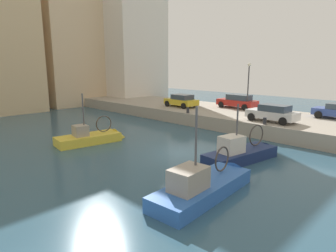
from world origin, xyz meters
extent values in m
plane|color=#2D5166|center=(0.00, 0.00, 0.00)|extent=(80.00, 80.00, 0.00)
cube|color=#9E9384|center=(11.50, 0.00, 0.60)|extent=(9.00, 56.00, 1.20)
cube|color=gold|center=(-3.15, 6.88, 0.00)|extent=(4.91, 2.48, 1.31)
cone|color=gold|center=(-0.48, 6.49, 0.00)|extent=(1.13, 1.74, 1.63)
cube|color=#9E7A51|center=(-3.15, 6.88, 0.59)|extent=(4.70, 2.31, 0.08)
cube|color=gray|center=(-3.71, 6.97, 1.04)|extent=(1.12, 1.17, 0.83)
cylinder|color=#4C4C51|center=(-3.42, 6.92, 2.19)|extent=(0.10, 0.10, 3.20)
torus|color=#3F3833|center=(-1.85, 6.69, 1.34)|extent=(1.29, 0.27, 1.29)
sphere|color=white|center=(-4.40, 8.08, 0.20)|extent=(0.32, 0.32, 0.32)
cube|color=#2D60B7|center=(-4.29, -4.92, 0.00)|extent=(5.89, 2.26, 1.35)
cone|color=#2D60B7|center=(-1.07, -4.69, 0.00)|extent=(1.01, 1.73, 1.68)
cube|color=#896B4C|center=(-4.29, -4.92, 0.61)|extent=(5.65, 2.10, 0.08)
cube|color=gray|center=(-5.39, -4.99, 1.14)|extent=(1.70, 1.25, 0.99)
cylinder|color=#4C4C51|center=(-4.91, -4.96, 2.37)|extent=(0.10, 0.10, 3.53)
torus|color=#3F3833|center=(-2.68, -4.80, 1.34)|extent=(1.26, 0.17, 1.25)
sphere|color=white|center=(-6.09, -4.02, 0.20)|extent=(0.32, 0.32, 0.32)
cube|color=navy|center=(1.24, -3.54, 0.00)|extent=(5.40, 2.45, 1.39)
cone|color=navy|center=(4.16, -3.99, 0.00)|extent=(1.12, 1.63, 1.51)
cube|color=#B2A893|center=(1.24, -3.54, 0.63)|extent=(5.17, 2.29, 0.08)
cube|color=beige|center=(0.37, -3.41, 1.19)|extent=(1.54, 1.23, 1.04)
cylinder|color=#4C4C51|center=(0.78, -3.47, 2.11)|extent=(0.10, 0.10, 2.96)
torus|color=#3F3833|center=(2.68, -3.76, 1.43)|extent=(1.37, 0.29, 1.38)
sphere|color=white|center=(-0.16, -2.39, 0.21)|extent=(0.32, 0.32, 0.32)
cylinder|color=black|center=(13.26, -4.08, 1.52)|extent=(0.22, 0.64, 0.64)
cylinder|color=black|center=(15.04, -4.09, 1.52)|extent=(0.22, 0.64, 0.64)
cube|color=gold|center=(10.08, 9.37, 1.78)|extent=(2.00, 3.95, 0.61)
cube|color=#384756|center=(10.07, 9.18, 2.34)|extent=(1.69, 2.24, 0.52)
cylinder|color=black|center=(9.25, 10.73, 1.52)|extent=(0.25, 0.65, 0.64)
cylinder|color=black|center=(11.05, 10.64, 1.52)|extent=(0.25, 0.65, 0.64)
cylinder|color=black|center=(9.11, 8.11, 1.52)|extent=(0.25, 0.65, 0.64)
cylinder|color=black|center=(10.92, 8.01, 1.52)|extent=(0.25, 0.65, 0.64)
cube|color=red|center=(13.66, 4.39, 1.79)|extent=(1.80, 4.44, 0.65)
cube|color=#384756|center=(13.65, 4.17, 2.40)|extent=(1.54, 2.51, 0.58)
cylinder|color=black|center=(12.88, 5.90, 1.52)|extent=(0.24, 0.65, 0.64)
cylinder|color=black|center=(14.54, 5.85, 1.52)|extent=(0.24, 0.65, 0.64)
cylinder|color=black|center=(12.78, 2.92, 1.52)|extent=(0.24, 0.65, 0.64)
cylinder|color=black|center=(14.44, 2.87, 1.52)|extent=(0.24, 0.65, 0.64)
cube|color=silver|center=(8.87, -1.85, 1.78)|extent=(1.88, 4.13, 0.63)
cube|color=#384756|center=(8.86, -2.06, 2.36)|extent=(1.60, 2.34, 0.53)
cylinder|color=black|center=(8.08, -0.44, 1.52)|extent=(0.25, 0.65, 0.64)
cylinder|color=black|center=(9.78, -0.51, 1.52)|extent=(0.25, 0.65, 0.64)
cylinder|color=black|center=(7.96, -3.19, 1.52)|extent=(0.25, 0.65, 0.64)
cylinder|color=black|center=(9.66, -3.27, 1.52)|extent=(0.25, 0.65, 0.64)
cylinder|color=#2D2D33|center=(7.35, -2.00, 1.48)|extent=(0.28, 0.28, 0.55)
cylinder|color=#2D2D33|center=(7.35, 6.00, 1.48)|extent=(0.28, 0.28, 0.55)
cylinder|color=#38383D|center=(13.00, 2.78, 3.45)|extent=(0.12, 0.12, 4.50)
sphere|color=#F2EACC|center=(13.00, 2.78, 5.85)|extent=(0.36, 0.36, 0.36)
cube|color=silver|center=(15.08, 24.78, 11.75)|extent=(8.68, 8.44, 23.50)
cube|color=beige|center=(6.95, 28.89, 10.42)|extent=(8.17, 7.54, 20.84)
camera|label=1|loc=(-14.10, -12.36, 5.79)|focal=31.08mm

